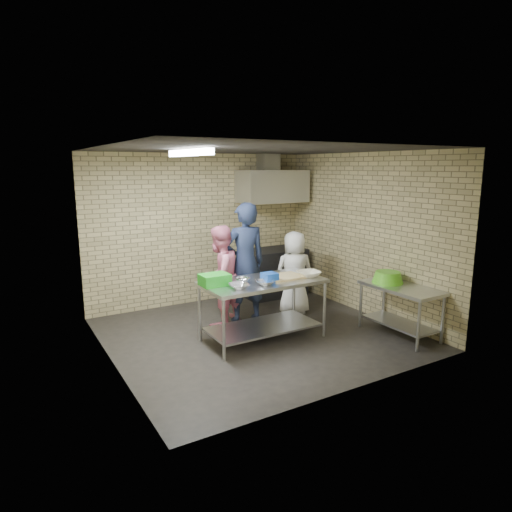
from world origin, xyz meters
The scene contains 26 objects.
floor centered at (0.00, 0.00, 0.00)m, with size 4.20×4.20×0.00m, color black.
ceiling centered at (0.00, 0.00, 2.70)m, with size 4.20×4.20×0.00m, color black.
back_wall centered at (0.00, 2.00, 1.35)m, with size 4.20×0.06×2.70m, color tan.
front_wall centered at (0.00, -2.00, 1.35)m, with size 4.20×0.06×2.70m, color tan.
left_wall centered at (-2.10, 0.00, 1.35)m, with size 0.06×4.00×2.70m, color tan.
right_wall centered at (2.10, 0.00, 1.35)m, with size 0.06×4.00×2.70m, color tan.
prep_table centered at (-0.01, -0.19, 0.44)m, with size 1.74×0.87×0.87m, color silver.
side_counter centered at (1.80, -1.10, 0.38)m, with size 0.60×1.20×0.75m, color silver.
stove centered at (1.35, 1.65, 0.45)m, with size 1.20×0.70×0.90m, color black.
range_hood centered at (1.35, 1.70, 2.10)m, with size 1.30×0.60×0.60m, color silver.
hood_duct centered at (1.35, 1.85, 2.55)m, with size 0.35×0.30×0.30m, color #A5A8AD.
wall_shelf centered at (1.65, 1.89, 1.92)m, with size 0.80×0.20×0.04m, color #3F2B19.
fluorescent_fixture centered at (-1.00, 0.00, 2.64)m, with size 0.10×1.25×0.08m, color white.
green_crate centered at (-0.71, -0.07, 0.95)m, with size 0.39×0.29×0.16m, color #1C9B1F.
blue_tub centered at (0.04, -0.29, 0.93)m, with size 0.19×0.19×0.13m, color #1647A9.
cutting_board centered at (0.34, -0.21, 0.89)m, with size 0.53×0.41×0.03m, color tan.
mixing_bowl_a centered at (-0.51, -0.39, 0.91)m, with size 0.27×0.27×0.07m, color silver.
mixing_bowl_b centered at (-0.31, -0.14, 0.90)m, with size 0.21×0.21×0.07m, color #B7B8BE.
mixing_bowl_c centered at (-0.11, -0.41, 0.90)m, with size 0.25×0.25×0.06m, color silver.
ceramic_bowl centered at (0.69, -0.34, 0.91)m, with size 0.33×0.33×0.08m, color beige.
green_basin centered at (1.78, -0.85, 0.83)m, with size 0.46×0.46×0.17m, color #59C626, non-canonical shape.
bottle_red centered at (1.40, 1.89, 2.03)m, with size 0.07×0.07×0.18m, color #B22619.
bottle_green centered at (1.80, 1.89, 2.02)m, with size 0.06×0.06×0.15m, color green.
man_navy centered at (0.14, 0.63, 0.96)m, with size 0.70×0.46×1.92m, color #151C35.
woman_pink centered at (-0.28, 0.68, 0.79)m, with size 0.77×0.60×1.58m, color #D7728C.
woman_white centered at (1.04, 0.52, 0.71)m, with size 0.69×0.45×1.42m, color white.
Camera 1 is at (-3.24, -5.44, 2.47)m, focal length 31.35 mm.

